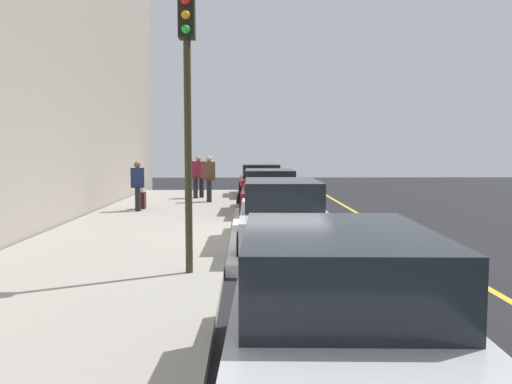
% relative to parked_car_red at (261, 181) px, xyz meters
% --- Properties ---
extents(ground_plane, '(56.00, 56.00, 0.00)m').
position_rel_parked_car_red_xyz_m(ground_plane, '(11.16, -0.03, -0.76)').
color(ground_plane, black).
extents(sidewalk, '(28.00, 4.60, 0.15)m').
position_rel_parked_car_red_xyz_m(sidewalk, '(11.16, -3.33, -0.68)').
color(sidewalk, '#A39E93').
rests_on(sidewalk, ground).
extents(lane_stripe_centre, '(28.00, 0.14, 0.01)m').
position_rel_parked_car_red_xyz_m(lane_stripe_centre, '(11.16, 3.17, -0.75)').
color(lane_stripe_centre, gold).
rests_on(lane_stripe_centre, ground).
extents(snow_bank_curb, '(8.73, 0.56, 0.22)m').
position_rel_parked_car_red_xyz_m(snow_bank_curb, '(10.15, -0.73, -0.65)').
color(snow_bank_curb, white).
rests_on(snow_bank_curb, ground).
extents(parked_car_red, '(4.21, 1.99, 1.51)m').
position_rel_parked_car_red_xyz_m(parked_car_red, '(0.00, 0.00, 0.00)').
color(parked_car_red, black).
rests_on(parked_car_red, ground).
extents(parked_car_maroon, '(4.59, 1.96, 1.51)m').
position_rel_parked_car_red_xyz_m(parked_car_maroon, '(6.05, 0.13, 0.00)').
color(parked_car_maroon, black).
rests_on(parked_car_maroon, ground).
extents(parked_car_white, '(4.77, 1.93, 1.51)m').
position_rel_parked_car_red_xyz_m(parked_car_white, '(11.99, 0.13, 0.00)').
color(parked_car_white, black).
rests_on(parked_car_white, ground).
extents(parked_car_silver, '(4.51, 2.02, 1.51)m').
position_rel_parked_car_red_xyz_m(parked_car_silver, '(19.04, 0.13, 0.00)').
color(parked_car_silver, black).
rests_on(parked_car_silver, ground).
extents(pedestrian_navy_coat, '(0.53, 0.49, 1.64)m').
position_rel_parked_car_red_xyz_m(pedestrian_navy_coat, '(5.93, -4.25, 0.27)').
color(pedestrian_navy_coat, black).
rests_on(pedestrian_navy_coat, sidewalk).
extents(pedestrian_burgundy_coat, '(0.52, 0.56, 1.76)m').
position_rel_parked_car_red_xyz_m(pedestrian_burgundy_coat, '(1.40, -2.64, 0.33)').
color(pedestrian_burgundy_coat, black).
rests_on(pedestrian_burgundy_coat, sidewalk).
extents(pedestrian_brown_coat, '(0.59, 0.50, 1.79)m').
position_rel_parked_car_red_xyz_m(pedestrian_brown_coat, '(3.01, -2.09, 0.35)').
color(pedestrian_brown_coat, black).
rests_on(pedestrian_brown_coat, sidewalk).
extents(traffic_light_pole, '(0.35, 0.26, 4.51)m').
position_rel_parked_car_red_xyz_m(traffic_light_pole, '(14.74, -1.60, 2.43)').
color(traffic_light_pole, '#2D2D19').
rests_on(traffic_light_pole, sidewalk).
extents(rolling_suitcase, '(0.34, 0.22, 0.93)m').
position_rel_parked_car_red_xyz_m(rolling_suitcase, '(5.39, -4.22, -0.32)').
color(rolling_suitcase, '#471E19').
rests_on(rolling_suitcase, sidewalk).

